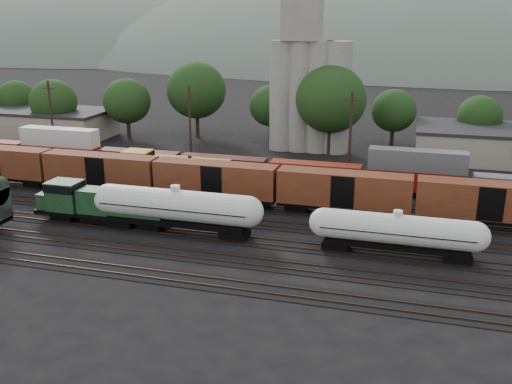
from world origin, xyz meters
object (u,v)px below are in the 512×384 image
(orange_locomotive, at_px, (169,169))
(tank_car_a, at_px, (176,207))
(grain_silo, at_px, (309,83))
(green_locomotive, at_px, (98,203))

(orange_locomotive, bearing_deg, tank_car_a, -63.25)
(grain_silo, bearing_deg, tank_car_a, -98.32)
(tank_car_a, distance_m, orange_locomotive, 16.80)
(orange_locomotive, bearing_deg, grain_silo, 62.46)
(green_locomotive, bearing_deg, tank_car_a, -0.00)
(tank_car_a, bearing_deg, green_locomotive, 180.00)
(tank_car_a, bearing_deg, grain_silo, 81.68)
(green_locomotive, bearing_deg, grain_silo, 69.70)
(tank_car_a, relative_size, orange_locomotive, 1.06)
(green_locomotive, height_order, tank_car_a, tank_car_a)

